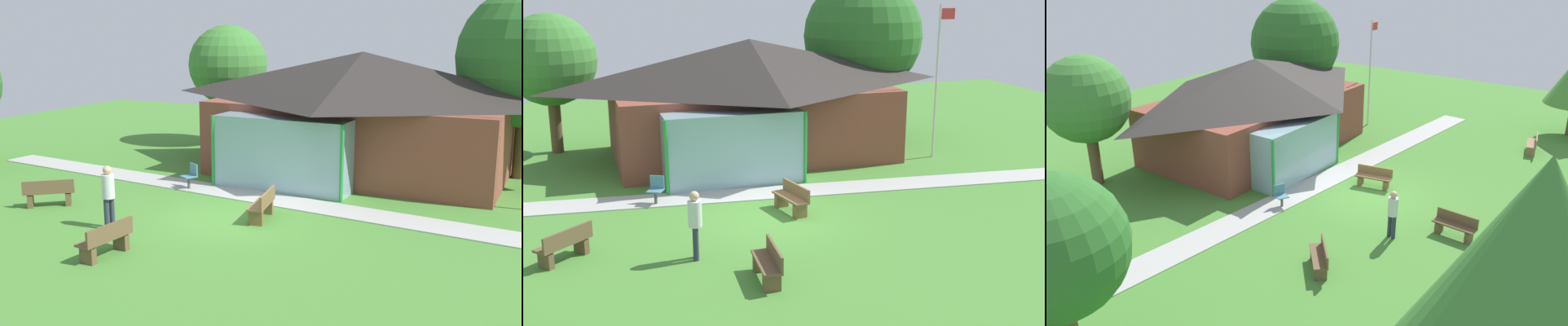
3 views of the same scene
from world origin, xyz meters
TOP-DOWN VIEW (x-y plane):
  - ground_plane at (0.00, 0.00)m, footprint 44.00×44.00m
  - pavilion at (1.26, 6.94)m, footprint 11.23×7.74m
  - footpath at (0.00, 2.18)m, footprint 24.26×3.40m
  - bench_rear_near_path at (0.72, 0.20)m, footprint 0.73×1.56m
  - bench_mid_left at (-5.66, -1.53)m, footprint 1.42×1.32m
  - bench_front_center at (-1.27, -4.11)m, footprint 0.54×1.53m
  - patio_chair_west at (-2.97, 2.16)m, footprint 0.59×0.59m
  - visitor_strolling_lawn at (-2.61, -2.39)m, footprint 0.34×0.34m
  - tree_behind_pavilion_left at (-5.84, 9.80)m, footprint 3.54×3.54m

SIDE VIEW (x-z plane):
  - ground_plane at x=0.00m, z-range 0.00..0.00m
  - footpath at x=0.00m, z-range 0.00..0.03m
  - bench_rear_near_path at x=0.72m, z-range -0.02..0.82m
  - bench_mid_left at x=-5.66m, z-range -0.02..0.82m
  - bench_front_center at x=-1.27m, z-range -0.02..0.82m
  - patio_chair_west at x=-2.97m, z-range -0.01..0.85m
  - visitor_strolling_lawn at x=-2.61m, z-range 0.15..1.89m
  - pavilion at x=1.26m, z-range 0.09..4.55m
  - tree_behind_pavilion_left at x=-5.84m, z-range 0.91..6.33m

